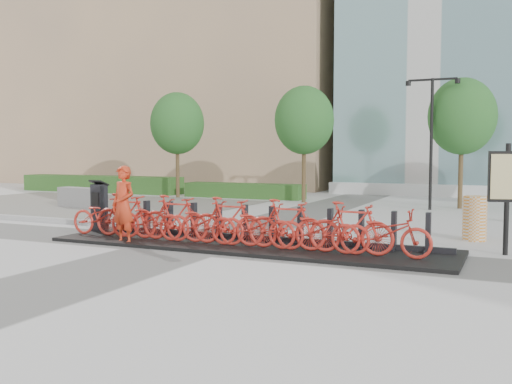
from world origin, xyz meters
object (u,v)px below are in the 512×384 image
at_px(bike_0, 103,216).
at_px(map_sign, 507,181).
at_px(kiosk, 99,206).
at_px(construction_barrel, 475,218).
at_px(worker_red, 123,205).
at_px(jersey_barrier, 80,198).

relative_size(bike_0, map_sign, 0.79).
relative_size(kiosk, construction_barrel, 1.24).
xyz_separation_m(kiosk, construction_barrel, (9.34, 2.95, -0.19)).
relative_size(worker_red, jersey_barrier, 0.91).
xyz_separation_m(worker_red, construction_barrel, (7.60, 4.15, -0.39)).
height_order(construction_barrel, jersey_barrier, construction_barrel).
height_order(bike_0, construction_barrel, construction_barrel).
distance_m(worker_red, jersey_barrier, 9.90).
bearing_deg(kiosk, worker_red, -31.73).
bearing_deg(kiosk, bike_0, -41.91).
relative_size(construction_barrel, jersey_barrier, 0.54).
bearing_deg(construction_barrel, bike_0, -157.38).
height_order(kiosk, jersey_barrier, kiosk).
xyz_separation_m(kiosk, jersey_barrier, (-5.55, 5.48, -0.34)).
relative_size(construction_barrel, map_sign, 0.47).
height_order(kiosk, worker_red, worker_red).
bearing_deg(map_sign, bike_0, 175.05).
bearing_deg(jersey_barrier, bike_0, -37.68).
relative_size(bike_0, jersey_barrier, 0.91).
relative_size(worker_red, construction_barrel, 1.69).
bearing_deg(bike_0, worker_red, -116.74).
xyz_separation_m(worker_red, jersey_barrier, (-7.28, 6.68, -0.54)).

